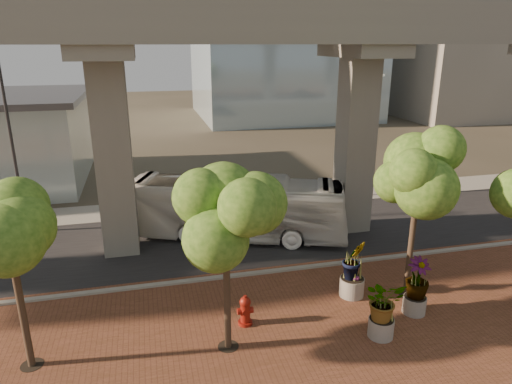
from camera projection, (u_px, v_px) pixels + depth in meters
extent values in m
plane|color=#393529|center=(252.00, 255.00, 21.82)|extent=(160.00, 160.00, 0.00)
cube|color=brown|center=(310.00, 363.00, 14.43)|extent=(70.00, 13.00, 0.06)
cube|color=black|center=(243.00, 238.00, 23.66)|extent=(90.00, 8.00, 0.04)
cube|color=gray|center=(262.00, 273.00, 19.95)|extent=(70.00, 0.25, 0.16)
cube|color=gray|center=(224.00, 203.00, 28.73)|extent=(90.00, 3.00, 0.06)
cube|color=gray|center=(249.00, 22.00, 18.91)|extent=(72.00, 2.40, 1.80)
cube|color=gray|center=(234.00, 24.00, 21.86)|extent=(72.00, 2.40, 1.80)
cube|color=gray|center=(469.00, 24.00, 59.92)|extent=(18.00, 16.00, 24.00)
imported|color=silver|center=(235.00, 209.00, 23.33)|extent=(11.54, 6.56, 3.16)
cylinder|color=maroon|center=(245.00, 322.00, 16.36)|extent=(0.52, 0.52, 0.11)
cylinder|color=maroon|center=(245.00, 312.00, 16.23)|extent=(0.34, 0.34, 0.83)
sphere|color=maroon|center=(245.00, 302.00, 16.10)|extent=(0.40, 0.40, 0.40)
cylinder|color=maroon|center=(245.00, 297.00, 16.04)|extent=(0.11, 0.11, 0.14)
cylinder|color=maroon|center=(245.00, 311.00, 16.21)|extent=(0.57, 0.23, 0.23)
cylinder|color=gray|center=(381.00, 327.00, 15.59)|extent=(0.87, 0.87, 0.68)
imported|color=#2A5416|center=(384.00, 300.00, 15.26)|extent=(1.93, 1.93, 1.45)
cylinder|color=gray|center=(414.00, 305.00, 16.96)|extent=(0.85, 0.85, 0.66)
imported|color=#2A5416|center=(418.00, 278.00, 16.62)|extent=(2.07, 2.07, 1.55)
cylinder|color=gray|center=(352.00, 287.00, 18.12)|extent=(0.97, 0.97, 0.76)
imported|color=#2A5416|center=(354.00, 260.00, 17.75)|extent=(2.16, 2.16, 1.62)
cylinder|color=#49382A|center=(24.00, 319.00, 13.76)|extent=(0.22, 0.22, 3.35)
cylinder|color=black|center=(32.00, 365.00, 14.28)|extent=(0.70, 0.70, 0.01)
cylinder|color=#49382A|center=(227.00, 299.00, 14.60)|extent=(0.22, 0.22, 3.56)
cylinder|color=black|center=(228.00, 346.00, 15.16)|extent=(0.70, 0.70, 0.01)
cylinder|color=#49382A|center=(411.00, 248.00, 17.81)|extent=(0.22, 0.22, 3.93)
cylinder|color=black|center=(405.00, 292.00, 18.42)|extent=(0.70, 0.70, 0.01)
cylinder|color=#2F2F34|center=(13.00, 151.00, 23.06)|extent=(0.15, 0.15, 8.80)
cylinder|color=#313236|center=(368.00, 137.00, 28.95)|extent=(0.14, 0.14, 7.90)
cube|color=#313236|center=(377.00, 73.00, 27.26)|extent=(0.15, 0.99, 0.15)
cube|color=silver|center=(381.00, 75.00, 26.83)|extent=(0.40, 0.20, 0.12)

